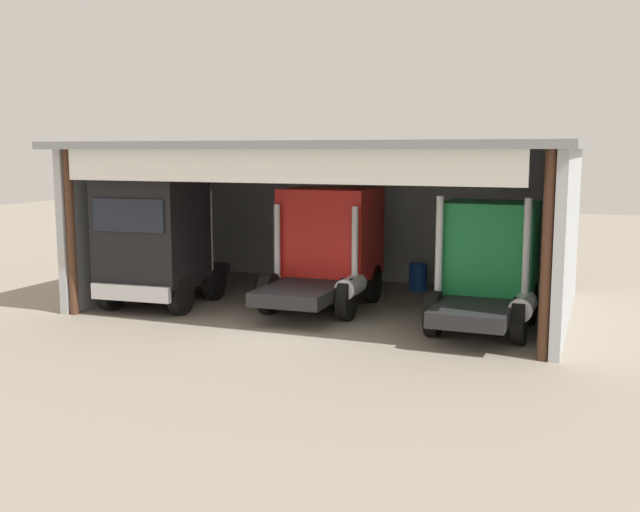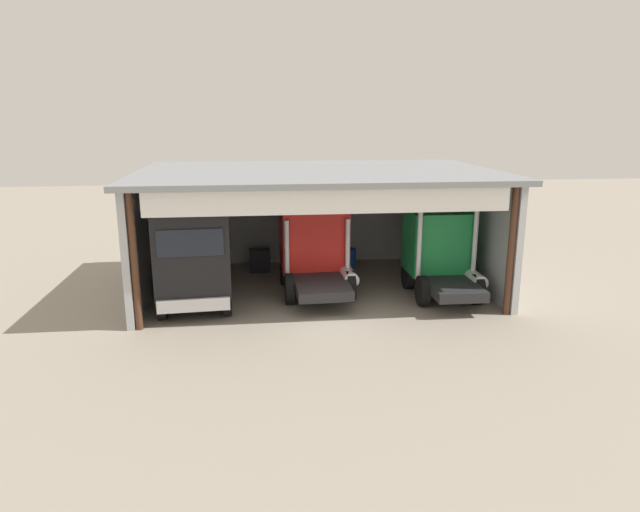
# 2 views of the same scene
# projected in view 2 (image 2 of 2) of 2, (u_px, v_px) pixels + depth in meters

# --- Properties ---
(ground_plane) EXTENTS (80.00, 80.00, 0.00)m
(ground_plane) POSITION_uv_depth(u_px,v_px,m) (330.00, 323.00, 19.08)
(ground_plane) COLOR gray
(ground_plane) RESTS_ON ground
(workshop_shed) EXTENTS (13.67, 9.03, 4.77)m
(workshop_shed) POSITION_uv_depth(u_px,v_px,m) (314.00, 203.00, 23.06)
(workshop_shed) COLOR #ADB2B7
(workshop_shed) RESTS_ON ground
(truck_black_center_right_bay) EXTENTS (2.89, 4.71, 3.78)m
(truck_black_center_right_bay) POSITION_uv_depth(u_px,v_px,m) (192.00, 257.00, 19.81)
(truck_black_center_right_bay) COLOR black
(truck_black_center_right_bay) RESTS_ON ground
(truck_red_center_bay) EXTENTS (2.80, 5.25, 3.44)m
(truck_red_center_bay) POSITION_uv_depth(u_px,v_px,m) (315.00, 245.00, 22.37)
(truck_red_center_bay) COLOR red
(truck_red_center_bay) RESTS_ON ground
(truck_green_yard_outside) EXTENTS (2.54, 4.47, 3.42)m
(truck_green_yard_outside) POSITION_uv_depth(u_px,v_px,m) (440.00, 252.00, 21.87)
(truck_green_yard_outside) COLOR #197F3D
(truck_green_yard_outside) RESTS_ON ground
(oil_drum) EXTENTS (0.58, 0.58, 0.89)m
(oil_drum) POSITION_uv_depth(u_px,v_px,m) (350.00, 258.00, 25.92)
(oil_drum) COLOR #194CB2
(oil_drum) RESTS_ON ground
(tool_cart) EXTENTS (0.90, 0.60, 1.00)m
(tool_cart) POSITION_uv_depth(u_px,v_px,m) (260.00, 261.00, 25.21)
(tool_cart) COLOR black
(tool_cart) RESTS_ON ground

